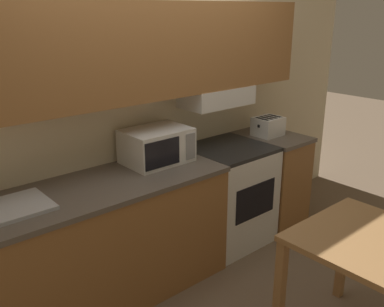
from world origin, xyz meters
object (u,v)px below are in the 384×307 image
(stove_range, at_px, (228,194))
(microwave, at_px, (156,146))
(sink_basin, at_px, (5,209))
(dining_table, at_px, (366,256))
(toaster, at_px, (268,126))

(stove_range, xyz_separation_m, microwave, (-0.70, 0.10, 0.58))
(stove_range, distance_m, sink_basin, 1.95)
(stove_range, xyz_separation_m, dining_table, (-0.33, -1.47, 0.19))
(toaster, distance_m, dining_table, 1.76)
(microwave, distance_m, dining_table, 1.66)
(microwave, relative_size, sink_basin, 0.97)
(toaster, bearing_deg, sink_basin, -179.46)
(microwave, bearing_deg, sink_basin, -174.74)
(stove_range, distance_m, dining_table, 1.52)
(stove_range, bearing_deg, sink_basin, -179.81)
(stove_range, relative_size, sink_basin, 1.74)
(stove_range, relative_size, dining_table, 1.10)
(stove_range, relative_size, toaster, 3.31)
(microwave, relative_size, toaster, 1.85)
(sink_basin, bearing_deg, microwave, 5.26)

